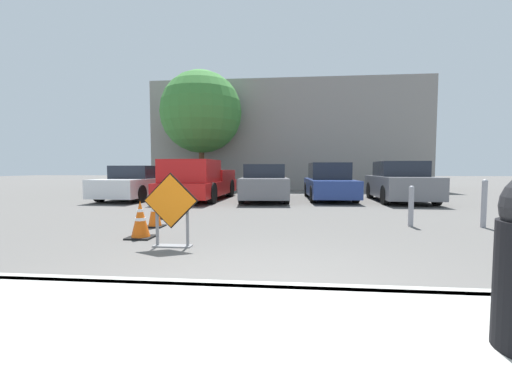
# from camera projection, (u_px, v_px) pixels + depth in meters

# --- Properties ---
(ground_plane) EXTENTS (96.00, 96.00, 0.00)m
(ground_plane) POSITION_uv_depth(u_px,v_px,m) (283.00, 201.00, 13.30)
(ground_plane) COLOR #565451
(sidewalk_strip) EXTENTS (23.49, 2.62, 0.14)m
(sidewalk_strip) POSITION_uv_depth(u_px,v_px,m) (241.00, 369.00, 2.07)
(sidewalk_strip) COLOR #999993
(sidewalk_strip) RESTS_ON ground_plane
(curb_lip) EXTENTS (23.49, 0.20, 0.14)m
(curb_lip) POSITION_uv_depth(u_px,v_px,m) (260.00, 291.00, 3.37)
(curb_lip) COLOR #999993
(curb_lip) RESTS_ON ground_plane
(road_closed_sign) EXTENTS (0.90, 0.20, 1.21)m
(road_closed_sign) POSITION_uv_depth(u_px,v_px,m) (171.00, 208.00, 5.53)
(road_closed_sign) COLOR black
(road_closed_sign) RESTS_ON ground_plane
(traffic_cone_nearest) EXTENTS (0.46, 0.46, 0.70)m
(traffic_cone_nearest) POSITION_uv_depth(u_px,v_px,m) (140.00, 220.00, 6.28)
(traffic_cone_nearest) COLOR black
(traffic_cone_nearest) RESTS_ON ground_plane
(traffic_cone_second) EXTENTS (0.38, 0.38, 0.76)m
(traffic_cone_second) POSITION_uv_depth(u_px,v_px,m) (155.00, 210.00, 7.48)
(traffic_cone_second) COLOR black
(traffic_cone_second) RESTS_ON ground_plane
(traffic_cone_third) EXTENTS (0.40, 0.40, 0.74)m
(traffic_cone_third) POSITION_uv_depth(u_px,v_px,m) (166.00, 204.00, 8.82)
(traffic_cone_third) COLOR black
(traffic_cone_third) RESTS_ON ground_plane
(traffic_cone_fourth) EXTENTS (0.49, 0.49, 0.83)m
(traffic_cone_fourth) POSITION_uv_depth(u_px,v_px,m) (174.00, 198.00, 10.02)
(traffic_cone_fourth) COLOR black
(traffic_cone_fourth) RESTS_ON ground_plane
(parked_car_nearest) EXTENTS (2.06, 4.67, 1.40)m
(parked_car_nearest) POSITION_uv_depth(u_px,v_px,m) (138.00, 183.00, 14.33)
(parked_car_nearest) COLOR silver
(parked_car_nearest) RESTS_ON ground_plane
(pickup_truck) EXTENTS (2.21, 5.43, 1.61)m
(pickup_truck) POSITION_uv_depth(u_px,v_px,m) (198.00, 182.00, 13.73)
(pickup_truck) COLOR red
(pickup_truck) RESTS_ON ground_plane
(parked_car_second) EXTENTS (2.09, 4.75, 1.45)m
(parked_car_second) POSITION_uv_depth(u_px,v_px,m) (264.00, 183.00, 13.83)
(parked_car_second) COLOR slate
(parked_car_second) RESTS_ON ground_plane
(parked_car_third) EXTENTS (1.88, 4.74, 1.52)m
(parked_car_third) POSITION_uv_depth(u_px,v_px,m) (329.00, 183.00, 14.20)
(parked_car_third) COLOR navy
(parked_car_third) RESTS_ON ground_plane
(parked_car_fourth) EXTENTS (2.03, 4.33, 1.56)m
(parked_car_fourth) POSITION_uv_depth(u_px,v_px,m) (400.00, 183.00, 13.27)
(parked_car_fourth) COLOR slate
(parked_car_fourth) RESTS_ON ground_plane
(bollard_nearest) EXTENTS (0.12, 0.12, 0.90)m
(bollard_nearest) POSITION_uv_depth(u_px,v_px,m) (411.00, 205.00, 7.55)
(bollard_nearest) COLOR gray
(bollard_nearest) RESTS_ON ground_plane
(bollard_second) EXTENTS (0.12, 0.12, 1.05)m
(bollard_second) POSITION_uv_depth(u_px,v_px,m) (484.00, 202.00, 7.40)
(bollard_second) COLOR gray
(bollard_second) RESTS_ON ground_plane
(building_facade_backdrop) EXTENTS (17.08, 5.00, 6.69)m
(building_facade_backdrop) POSITION_uv_depth(u_px,v_px,m) (288.00, 138.00, 22.99)
(building_facade_backdrop) COLOR gray
(building_facade_backdrop) RESTS_ON ground_plane
(street_tree_behind_lot) EXTENTS (4.69, 4.69, 6.88)m
(street_tree_behind_lot) POSITION_uv_depth(u_px,v_px,m) (201.00, 112.00, 19.72)
(street_tree_behind_lot) COLOR #513823
(street_tree_behind_lot) RESTS_ON ground_plane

